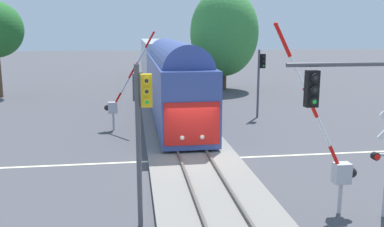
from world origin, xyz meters
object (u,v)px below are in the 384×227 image
elm_centre_background (224,33)px  crossing_gate_near (335,156)px  crossing_gate_far (117,99)px  traffic_signal_far_side (261,72)px  commuter_train (163,67)px  traffic_signal_median (142,120)px

elm_centre_background → crossing_gate_near: bearing=-95.4°
crossing_gate_far → crossing_gate_near: bearing=-60.4°
elm_centre_background → traffic_signal_far_side: bearing=-91.9°
crossing_gate_far → elm_centre_background: bearing=58.2°
crossing_gate_near → crossing_gate_far: crossing_gate_near is taller
commuter_train → elm_centre_background: size_ratio=4.10×
crossing_gate_far → traffic_signal_median: bearing=-84.7°
commuter_train → elm_centre_background: (6.64, 3.39, 3.12)m
commuter_train → crossing_gate_far: (-3.80, -13.46, -0.78)m
commuter_train → traffic_signal_far_side: bearing=-60.5°
traffic_signal_median → crossing_gate_near: bearing=0.6°
crossing_gate_near → traffic_signal_median: 6.52m
crossing_gate_near → crossing_gate_far: (-7.60, 13.37, -0.06)m
commuter_train → traffic_signal_median: size_ratio=8.18×
commuter_train → traffic_signal_median: (-2.56, -26.89, 0.71)m
commuter_train → traffic_signal_median: 27.02m
traffic_signal_far_side → traffic_signal_median: bearing=-118.6°
traffic_signal_far_side → traffic_signal_median: (-8.72, -16.00, 0.24)m
traffic_signal_far_side → elm_centre_background: elm_centre_background is taller
crossing_gate_far → traffic_signal_far_side: (9.96, 2.57, 1.24)m
commuter_train → traffic_signal_far_side: 12.52m
traffic_signal_far_side → commuter_train: bearing=119.5°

